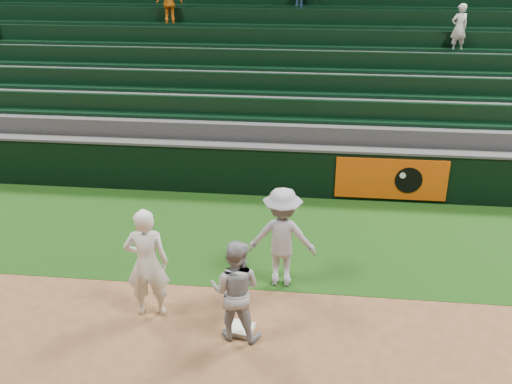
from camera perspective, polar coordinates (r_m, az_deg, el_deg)
ground at (r=9.64m, az=-2.21°, el=-12.59°), size 70.00×70.00×0.00m
foul_grass at (r=12.17m, az=-0.11°, el=-4.26°), size 36.00×4.20×0.01m
first_base at (r=9.36m, az=-1.48°, el=-13.55°), size 0.43×0.43×0.08m
first_baseman at (r=9.43m, az=-10.86°, el=-7.00°), size 0.76×0.57×1.92m
baserunner at (r=8.82m, az=-2.08°, el=-9.78°), size 0.88×0.73×1.68m
base_coach at (r=10.08m, az=2.63°, el=-4.55°), size 1.21×0.71×1.86m
field_wall at (r=13.89m, az=1.04°, el=2.25°), size 36.00×0.45×1.25m
stadium_seating at (r=17.17m, az=2.19°, el=10.15°), size 36.00×5.95×5.17m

